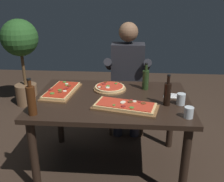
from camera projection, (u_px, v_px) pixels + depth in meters
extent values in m
plane|color=#38281E|center=(112.00, 165.00, 2.60)|extent=(6.40, 6.40, 0.00)
cube|color=black|center=(112.00, 100.00, 2.34)|extent=(1.40, 0.96, 0.04)
cylinder|color=black|center=(34.00, 157.00, 2.14)|extent=(0.07, 0.07, 0.70)
cylinder|color=black|center=(185.00, 164.00, 2.05)|extent=(0.07, 0.07, 0.70)
cylinder|color=black|center=(60.00, 115.00, 2.89)|extent=(0.07, 0.07, 0.70)
cylinder|color=black|center=(171.00, 118.00, 2.80)|extent=(0.07, 0.07, 0.70)
cube|color=brown|center=(125.00, 107.00, 2.12)|extent=(0.58, 0.36, 0.02)
cube|color=#DBB270|center=(125.00, 105.00, 2.12)|extent=(0.53, 0.32, 0.02)
cube|color=red|center=(125.00, 104.00, 2.11)|extent=(0.49, 0.29, 0.01)
cylinder|color=beige|center=(122.00, 103.00, 2.12)|extent=(0.03, 0.03, 0.01)
cylinder|color=brown|center=(130.00, 102.00, 2.14)|extent=(0.04, 0.04, 0.01)
cylinder|color=#4C7F2D|center=(114.00, 105.00, 2.08)|extent=(0.02, 0.02, 0.00)
cylinder|color=maroon|center=(131.00, 100.00, 2.17)|extent=(0.03, 0.03, 0.01)
cylinder|color=maroon|center=(123.00, 106.00, 2.06)|extent=(0.04, 0.04, 0.01)
cylinder|color=#4C7F2D|center=(130.00, 101.00, 2.15)|extent=(0.03, 0.03, 0.01)
cylinder|color=beige|center=(134.00, 101.00, 2.15)|extent=(0.04, 0.04, 0.01)
cylinder|color=maroon|center=(139.00, 102.00, 2.14)|extent=(0.03, 0.03, 0.01)
cylinder|color=#4C7F2D|center=(132.00, 108.00, 2.03)|extent=(0.04, 0.04, 0.01)
cylinder|color=brown|center=(143.00, 103.00, 2.11)|extent=(0.04, 0.04, 0.00)
cylinder|color=beige|center=(123.00, 102.00, 2.14)|extent=(0.04, 0.04, 0.00)
cube|color=brown|center=(62.00, 92.00, 2.45)|extent=(0.31, 0.52, 0.02)
cube|color=#DBB270|center=(62.00, 90.00, 2.44)|extent=(0.28, 0.47, 0.02)
cube|color=#B72D19|center=(62.00, 89.00, 2.44)|extent=(0.25, 0.43, 0.01)
cylinder|color=beige|center=(67.00, 84.00, 2.55)|extent=(0.03, 0.03, 0.01)
cylinder|color=maroon|center=(68.00, 88.00, 2.44)|extent=(0.03, 0.03, 0.01)
cylinder|color=#4C7F2D|center=(60.00, 90.00, 2.39)|extent=(0.04, 0.04, 0.01)
cylinder|color=#4C7F2D|center=(52.00, 93.00, 2.31)|extent=(0.04, 0.04, 0.01)
cylinder|color=maroon|center=(65.00, 89.00, 2.42)|extent=(0.03, 0.03, 0.01)
cylinder|color=brown|center=(69.00, 86.00, 2.50)|extent=(0.04, 0.04, 0.01)
cylinder|color=beige|center=(65.00, 91.00, 2.37)|extent=(0.04, 0.04, 0.00)
cylinder|color=brown|center=(60.00, 92.00, 2.34)|extent=(0.04, 0.04, 0.01)
cylinder|color=#4C7F2D|center=(65.00, 82.00, 2.60)|extent=(0.04, 0.04, 0.01)
cylinder|color=#4C7F2D|center=(66.00, 85.00, 2.52)|extent=(0.03, 0.03, 0.00)
cylinder|color=maroon|center=(51.00, 90.00, 2.40)|extent=(0.04, 0.04, 0.01)
cylinder|color=olive|center=(110.00, 89.00, 2.52)|extent=(0.32, 0.32, 0.02)
cylinder|color=#E5C184|center=(110.00, 87.00, 2.52)|extent=(0.29, 0.29, 0.02)
cylinder|color=red|center=(110.00, 86.00, 2.51)|extent=(0.26, 0.26, 0.01)
cylinder|color=brown|center=(100.00, 87.00, 2.47)|extent=(0.03, 0.03, 0.01)
cylinder|color=beige|center=(108.00, 87.00, 2.46)|extent=(0.04, 0.04, 0.01)
cylinder|color=#4C7F2D|center=(103.00, 84.00, 2.57)|extent=(0.03, 0.03, 0.00)
cylinder|color=#4C7F2D|center=(108.00, 86.00, 2.50)|extent=(0.04, 0.04, 0.00)
cylinder|color=maroon|center=(104.00, 84.00, 2.55)|extent=(0.04, 0.04, 0.01)
cylinder|color=beige|center=(99.00, 87.00, 2.47)|extent=(0.03, 0.03, 0.01)
cylinder|color=brown|center=(105.00, 82.00, 2.60)|extent=(0.03, 0.03, 0.01)
cylinder|color=#4C7F2D|center=(116.00, 84.00, 2.56)|extent=(0.03, 0.03, 0.01)
cylinder|color=#47230F|center=(31.00, 101.00, 1.98)|extent=(0.07, 0.07, 0.23)
cylinder|color=#47230F|center=(29.00, 83.00, 1.93)|extent=(0.03, 0.03, 0.05)
cylinder|color=black|center=(29.00, 79.00, 1.92)|extent=(0.03, 0.03, 0.01)
cylinder|color=black|center=(167.00, 94.00, 2.16)|extent=(0.06, 0.06, 0.19)
cylinder|color=black|center=(169.00, 80.00, 2.11)|extent=(0.03, 0.03, 0.07)
cylinder|color=black|center=(169.00, 75.00, 2.09)|extent=(0.03, 0.03, 0.01)
cylinder|color=#233819|center=(146.00, 80.00, 2.51)|extent=(0.06, 0.06, 0.19)
cylinder|color=#233819|center=(146.00, 67.00, 2.46)|extent=(0.03, 0.03, 0.06)
cylinder|color=black|center=(146.00, 64.00, 2.45)|extent=(0.03, 0.03, 0.01)
cylinder|color=silver|center=(181.00, 99.00, 2.18)|extent=(0.07, 0.07, 0.10)
cylinder|color=silver|center=(189.00, 112.00, 1.96)|extent=(0.07, 0.07, 0.09)
cube|color=white|center=(174.00, 96.00, 2.36)|extent=(0.20, 0.14, 0.01)
cube|color=silver|center=(173.00, 96.00, 2.35)|extent=(0.17, 0.04, 0.00)
cube|color=silver|center=(174.00, 95.00, 2.38)|extent=(0.17, 0.04, 0.00)
cube|color=#3D2B1E|center=(127.00, 97.00, 3.16)|extent=(0.44, 0.44, 0.04)
cube|color=#3D2B1E|center=(128.00, 74.00, 3.26)|extent=(0.40, 0.04, 0.42)
cylinder|color=#3D2B1E|center=(110.00, 120.00, 3.08)|extent=(0.04, 0.04, 0.41)
cylinder|color=#3D2B1E|center=(142.00, 121.00, 3.05)|extent=(0.04, 0.04, 0.41)
cylinder|color=#3D2B1E|center=(113.00, 107.00, 3.43)|extent=(0.04, 0.04, 0.41)
cylinder|color=#3D2B1E|center=(141.00, 108.00, 3.40)|extent=(0.04, 0.04, 0.41)
cylinder|color=#23232D|center=(118.00, 118.00, 3.07)|extent=(0.11, 0.11, 0.45)
cylinder|color=#23232D|center=(135.00, 119.00, 3.06)|extent=(0.11, 0.11, 0.45)
cube|color=#23232D|center=(127.00, 94.00, 3.03)|extent=(0.34, 0.40, 0.12)
cube|color=#232328|center=(128.00, 66.00, 3.01)|extent=(0.38, 0.22, 0.52)
sphere|color=brown|center=(128.00, 32.00, 2.87)|extent=(0.22, 0.22, 0.22)
cylinder|color=#232328|center=(109.00, 64.00, 2.97)|extent=(0.09, 0.31, 0.21)
cylinder|color=#232328|center=(147.00, 65.00, 2.94)|extent=(0.09, 0.31, 0.21)
cylinder|color=#846042|center=(27.00, 94.00, 3.97)|extent=(0.32, 0.32, 0.31)
cylinder|color=brown|center=(23.00, 69.00, 3.83)|extent=(0.04, 0.04, 0.50)
sphere|color=#285623|center=(19.00, 38.00, 3.66)|extent=(0.53, 0.53, 0.53)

